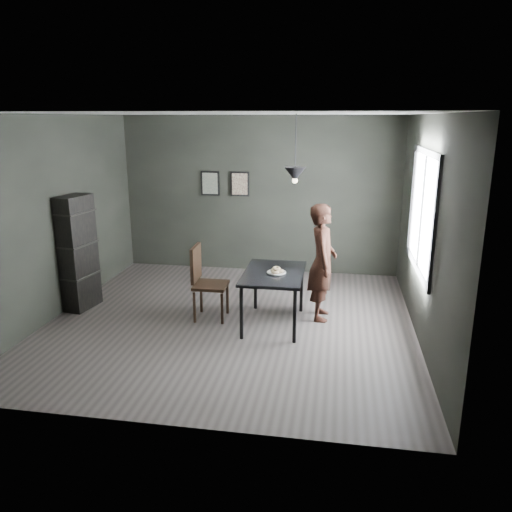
% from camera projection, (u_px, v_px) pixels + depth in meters
% --- Properties ---
extents(ground, '(5.00, 5.00, 0.00)m').
position_uv_depth(ground, '(231.00, 321.00, 6.99)').
color(ground, '#35302E').
rests_on(ground, ground).
extents(back_wall, '(5.00, 0.10, 2.80)m').
position_uv_depth(back_wall, '(259.00, 195.00, 8.99)').
color(back_wall, black).
rests_on(back_wall, ground).
extents(ceiling, '(5.00, 5.00, 0.02)m').
position_uv_depth(ceiling, '(228.00, 114.00, 6.24)').
color(ceiling, silver).
rests_on(ceiling, ground).
extents(window_assembly, '(0.04, 1.96, 1.56)m').
position_uv_depth(window_assembly, '(422.00, 211.00, 6.36)').
color(window_assembly, white).
rests_on(window_assembly, ground).
extents(cafe_table, '(0.80, 1.20, 0.75)m').
position_uv_depth(cafe_table, '(274.00, 278.00, 6.71)').
color(cafe_table, black).
rests_on(cafe_table, ground).
extents(white_plate, '(0.23, 0.23, 0.01)m').
position_uv_depth(white_plate, '(277.00, 273.00, 6.64)').
color(white_plate, white).
rests_on(white_plate, cafe_table).
extents(donut_pile, '(0.18, 0.18, 0.08)m').
position_uv_depth(donut_pile, '(277.00, 270.00, 6.63)').
color(donut_pile, beige).
rests_on(donut_pile, white_plate).
extents(woman, '(0.41, 0.61, 1.64)m').
position_uv_depth(woman, '(322.00, 262.00, 6.91)').
color(woman, black).
rests_on(woman, ground).
extents(wood_chair, '(0.47, 0.47, 1.05)m').
position_uv_depth(wood_chair, '(204.00, 278.00, 6.96)').
color(wood_chair, black).
rests_on(wood_chair, ground).
extents(shelf_unit, '(0.40, 0.60, 1.69)m').
position_uv_depth(shelf_unit, '(78.00, 253.00, 7.29)').
color(shelf_unit, black).
rests_on(shelf_unit, ground).
extents(pendant_lamp, '(0.28, 0.28, 0.86)m').
position_uv_depth(pendant_lamp, '(295.00, 174.00, 6.40)').
color(pendant_lamp, black).
rests_on(pendant_lamp, ground).
extents(framed_print_left, '(0.34, 0.04, 0.44)m').
position_uv_depth(framed_print_left, '(210.00, 183.00, 9.05)').
color(framed_print_left, black).
rests_on(framed_print_left, ground).
extents(framed_print_right, '(0.34, 0.04, 0.44)m').
position_uv_depth(framed_print_right, '(240.00, 184.00, 8.96)').
color(framed_print_right, black).
rests_on(framed_print_right, ground).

